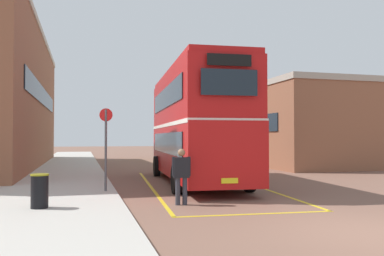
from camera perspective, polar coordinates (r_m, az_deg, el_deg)
The scene contains 9 objects.
ground_plane at distance 22.15m, azimuth -0.52°, elevation -6.34°, with size 135.60×135.60×0.00m, color brown.
sidewalk_left at distance 23.82m, azimuth -17.44°, elevation -5.76°, with size 4.00×57.60×0.14m, color #B2ADA3.
depot_building_right at distance 30.71m, azimuth 12.10°, elevation 0.25°, with size 6.13×15.30×5.53m.
double_decker_bus at distance 17.25m, azimuth 0.46°, elevation 0.59°, with size 3.43×10.51×4.75m.
single_deck_bus at distance 34.44m, azimuth 0.26°, elevation -1.83°, with size 3.08×8.53×3.02m.
pedestrian_boarding at distance 11.64m, azimuth -1.52°, elevation -6.34°, with size 0.54×0.25×1.60m.
litter_bin at distance 11.06m, azimuth -20.71°, elevation -8.30°, with size 0.46×0.46×0.86m.
bus_stop_sign at distance 13.89m, azimuth -12.06°, elevation -1.85°, with size 0.43×0.14×2.77m.
bay_marking_yellow at distance 15.49m, azimuth 2.19°, elevation -8.49°, with size 5.16×12.66×0.01m.
Camera 1 is at (-5.64, -6.93, 1.93)m, focal length 37.79 mm.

